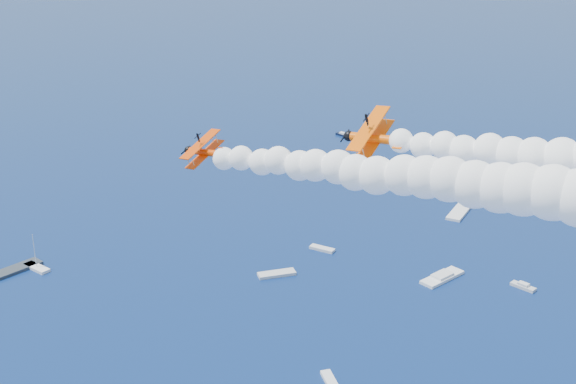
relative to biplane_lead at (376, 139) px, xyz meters
The scene contains 4 objects.
biplane_lead is the anchor object (origin of this frame).
biplane_trail 21.34m from the biplane_lead, 160.00° to the right, with size 6.35×7.12×4.29m, color #F34305, non-canonical shape.
smoke_trail_trail 16.86m from the biplane_lead, 21.52° to the right, with size 72.31×9.23×12.84m, color white, non-canonical shape.
spectator_boats 103.02m from the biplane_lead, 90.75° to the left, with size 205.50×166.69×0.70m.
Camera 1 is at (49.00, -54.77, 80.80)m, focal length 47.79 mm.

